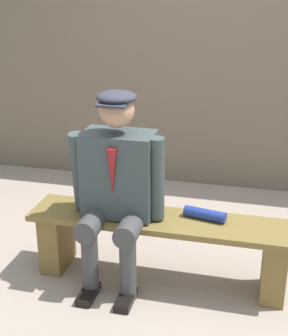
# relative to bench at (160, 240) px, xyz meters

# --- Properties ---
(ground_plane) EXTENTS (30.00, 30.00, 0.00)m
(ground_plane) POSITION_rel_bench_xyz_m (0.00, 0.00, -0.31)
(ground_plane) COLOR gray
(bench) EXTENTS (1.80, 0.38, 0.48)m
(bench) POSITION_rel_bench_xyz_m (0.00, 0.00, 0.00)
(bench) COLOR brown
(bench) RESTS_ON ground
(seated_man) EXTENTS (0.64, 0.59, 1.33)m
(seated_man) POSITION_rel_bench_xyz_m (0.28, 0.05, 0.43)
(seated_man) COLOR #384444
(seated_man) RESTS_ON ground
(rolled_magazine) EXTENTS (0.29, 0.13, 0.07)m
(rolled_magazine) POSITION_rel_bench_xyz_m (-0.29, -0.06, 0.20)
(rolled_magazine) COLOR navy
(rolled_magazine) RESTS_ON bench
(stadium_wall) EXTENTS (12.00, 0.24, 2.44)m
(stadium_wall) POSITION_rel_bench_xyz_m (0.00, -1.91, 0.91)
(stadium_wall) COLOR #6A5D4A
(stadium_wall) RESTS_ON ground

